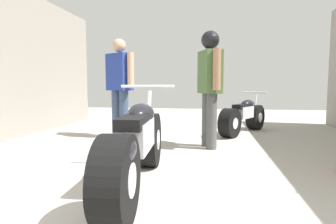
% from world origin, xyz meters
% --- Properties ---
extents(ground_plane, '(14.92, 14.92, 0.00)m').
position_xyz_m(ground_plane, '(0.00, 3.10, 0.00)').
color(ground_plane, '#A8A399').
extents(motorcycle_maroon_cruiser, '(0.60, 2.02, 0.94)m').
position_xyz_m(motorcycle_maroon_cruiser, '(-0.33, 1.63, 0.39)').
color(motorcycle_maroon_cruiser, black).
rests_on(motorcycle_maroon_cruiser, ground_plane).
extents(motorcycle_black_naked, '(1.04, 1.61, 0.81)m').
position_xyz_m(motorcycle_black_naked, '(0.93, 4.83, 0.33)').
color(motorcycle_black_naked, black).
rests_on(motorcycle_black_naked, ground_plane).
extents(mechanic_in_blue, '(0.66, 0.46, 1.75)m').
position_xyz_m(mechanic_in_blue, '(-1.31, 4.06, 0.99)').
color(mechanic_in_blue, '#384766').
rests_on(mechanic_in_blue, ground_plane).
extents(mechanic_with_helmet, '(0.38, 0.67, 1.73)m').
position_xyz_m(mechanic_with_helmet, '(0.29, 3.45, 1.04)').
color(mechanic_with_helmet, '#4C4C4C').
rests_on(mechanic_with_helmet, ground_plane).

